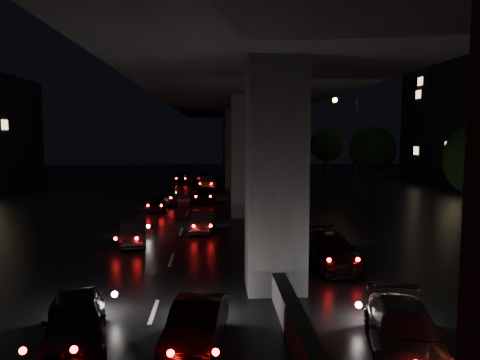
{
  "coord_description": "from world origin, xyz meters",
  "views": [
    {
      "loc": [
        -2.12,
        -26.02,
        5.42
      ],
      "look_at": [
        -0.45,
        4.13,
        2.5
      ],
      "focal_mm": 35.0,
      "sensor_mm": 36.0,
      "label": 1
    }
  ],
  "objects": [
    {
      "name": "car_8",
      "position": [
        -2.96,
        11.05,
        0.65
      ],
      "size": [
        2.33,
        4.08,
        1.31
      ],
      "primitive_type": "imported",
      "rotation": [
        0.0,
        0.0,
        -0.22
      ],
      "color": "black",
      "rests_on": "ground"
    },
    {
      "name": "car_6",
      "position": [
        -6.17,
        7.24,
        0.54
      ],
      "size": [
        1.63,
        3.29,
        1.08
      ],
      "primitive_type": "imported",
      "rotation": [
        0.0,
        0.0,
        0.11
      ],
      "color": "black",
      "rests_on": "ground"
    },
    {
      "name": "car_10",
      "position": [
        -3.11,
        23.71,
        0.65
      ],
      "size": [
        3.07,
        5.0,
        1.29
      ],
      "primitive_type": "imported",
      "rotation": [
        0.0,
        0.0,
        -0.21
      ],
      "color": "black",
      "rests_on": "ground"
    },
    {
      "name": "tree_c",
      "position": [
        11.0,
        12.0,
        4.2
      ],
      "size": [
        3.8,
        3.8,
        6.12
      ],
      "color": "black",
      "rests_on": "ground"
    },
    {
      "name": "car_2",
      "position": [
        2.52,
        -15.21,
        0.61
      ],
      "size": [
        2.62,
        4.49,
        1.22
      ],
      "primitive_type": "imported",
      "rotation": [
        0.0,
        0.0,
        -0.23
      ],
      "color": "#615D54",
      "rests_on": "ground"
    },
    {
      "name": "streetlight_far",
      "position": [
        10.97,
        18.0,
        5.66
      ],
      "size": [
        2.52,
        0.44,
        9.0
      ],
      "color": "#2D2D33",
      "rests_on": "ground"
    },
    {
      "name": "tree_d",
      "position": [
        11.0,
        28.0,
        4.2
      ],
      "size": [
        3.8,
        3.8,
        6.12
      ],
      "color": "black",
      "rests_on": "ground"
    },
    {
      "name": "car_7",
      "position": [
        -5.88,
        10.69,
        0.61
      ],
      "size": [
        2.02,
        4.34,
        1.23
      ],
      "primitive_type": "imported",
      "rotation": [
        0.0,
        0.0,
        0.07
      ],
      "color": "black",
      "rests_on": "ground"
    },
    {
      "name": "ground",
      "position": [
        0.0,
        0.0,
        0.0
      ],
      "size": [
        120.0,
        120.0,
        0.0
      ],
      "primitive_type": "plane",
      "color": "black",
      "rests_on": "ground"
    },
    {
      "name": "car_3",
      "position": [
        2.68,
        -7.26,
        0.66
      ],
      "size": [
        2.02,
        4.59,
        1.31
      ],
      "primitive_type": "imported",
      "rotation": [
        0.0,
        0.0,
        0.04
      ],
      "color": "black",
      "rests_on": "ground"
    },
    {
      "name": "viaduct",
      "position": [
        0.0,
        5.0,
        8.34
      ],
      "size": [
        12.0,
        80.0,
        10.5
      ],
      "color": "#2E2E30",
      "rests_on": "ground"
    },
    {
      "name": "car_4",
      "position": [
        -6.17,
        -2.98,
        0.57
      ],
      "size": [
        1.82,
        3.64,
        1.15
      ],
      "primitive_type": "imported",
      "rotation": [
        0.0,
        0.0,
        0.18
      ],
      "color": "black",
      "rests_on": "ground"
    },
    {
      "name": "car_5",
      "position": [
        -2.77,
        -0.06,
        0.54
      ],
      "size": [
        1.52,
        3.38,
        1.08
      ],
      "primitive_type": "imported",
      "rotation": [
        0.0,
        0.0,
        -0.12
      ],
      "color": "black",
      "rests_on": "ground"
    },
    {
      "name": "car_11",
      "position": [
        -5.75,
        26.57,
        0.59
      ],
      "size": [
        2.04,
        4.28,
        1.18
      ],
      "primitive_type": "imported",
      "rotation": [
        0.0,
        0.0,
        0.02
      ],
      "color": "black",
      "rests_on": "ground"
    },
    {
      "name": "car_0",
      "position": [
        -5.72,
        -14.15,
        0.65
      ],
      "size": [
        2.4,
        4.08,
        1.3
      ],
      "primitive_type": "imported",
      "rotation": [
        0.0,
        0.0,
        0.24
      ],
      "color": "black",
      "rests_on": "ground"
    },
    {
      "name": "car_9",
      "position": [
        -2.95,
        20.43,
        0.65
      ],
      "size": [
        2.04,
        4.12,
        1.3
      ],
      "primitive_type": "imported",
      "rotation": [
        0.0,
        0.0,
        0.18
      ],
      "color": "#47403D",
      "rests_on": "ground"
    },
    {
      "name": "car_1",
      "position": [
        -2.59,
        -14.47,
        0.59
      ],
      "size": [
        1.77,
        3.71,
        1.17
      ],
      "primitive_type": "imported",
      "rotation": [
        0.0,
        0.0,
        -0.15
      ],
      "color": "black",
      "rests_on": "ground"
    },
    {
      "name": "median_barrier",
      "position": [
        0.0,
        5.0,
        0.42
      ],
      "size": [
        0.45,
        70.0,
        0.85
      ],
      "primitive_type": "cube",
      "color": "#2E2E30",
      "rests_on": "ground"
    }
  ]
}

